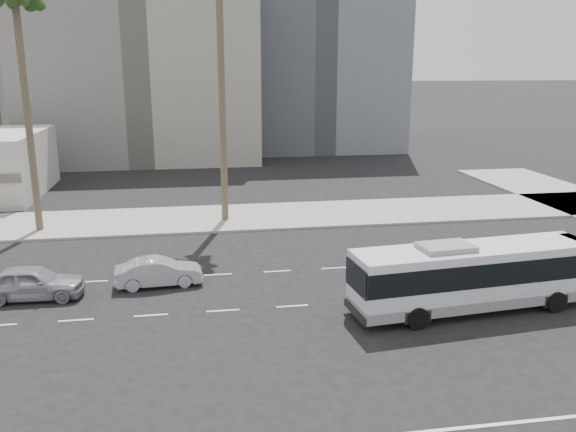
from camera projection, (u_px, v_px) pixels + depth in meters
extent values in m
plane|color=black|center=(359.00, 302.00, 25.96)|extent=(700.00, 700.00, 0.00)
cube|color=gray|center=(297.00, 215.00, 40.75)|extent=(120.00, 7.00, 0.15)
cube|color=slate|center=(143.00, 76.00, 64.84)|extent=(24.00, 18.00, 18.00)
cube|color=#4D5159|center=(309.00, 41.00, 73.66)|extent=(20.00, 20.00, 26.00)
cube|color=silver|center=(199.00, 37.00, 259.05)|extent=(42.00, 42.00, 44.00)
cube|color=#585D67|center=(313.00, 3.00, 244.05)|extent=(26.00, 26.00, 70.00)
cube|color=#585D67|center=(352.00, 21.00, 277.88)|extent=(22.00, 22.00, 60.00)
cube|color=silver|center=(473.00, 274.00, 24.76)|extent=(10.66, 3.34, 2.35)
cube|color=black|center=(474.00, 267.00, 24.68)|extent=(10.72, 3.40, 0.99)
cube|color=gray|center=(471.00, 297.00, 25.02)|extent=(10.68, 3.38, 0.45)
cube|color=gray|center=(445.00, 247.00, 24.23)|extent=(2.30, 1.65, 0.27)
cylinder|color=black|center=(559.00, 305.00, 24.47)|extent=(0.90, 0.27, 0.90)
cylinder|color=black|center=(528.00, 285.00, 26.68)|extent=(0.90, 0.27, 0.90)
cylinder|color=black|center=(412.00, 316.00, 23.47)|extent=(0.90, 0.27, 0.90)
cylinder|color=black|center=(393.00, 294.00, 25.68)|extent=(0.90, 0.27, 0.90)
imported|color=#9F9EA5|center=(159.00, 272.00, 27.77)|extent=(1.72, 4.14, 1.33)
imported|color=gray|center=(32.00, 282.00, 26.17)|extent=(2.00, 4.56, 1.53)
cylinder|color=brown|center=(222.00, 94.00, 37.26)|extent=(0.46, 0.46, 16.68)
cylinder|color=brown|center=(28.00, 121.00, 35.18)|extent=(0.43, 0.43, 13.80)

